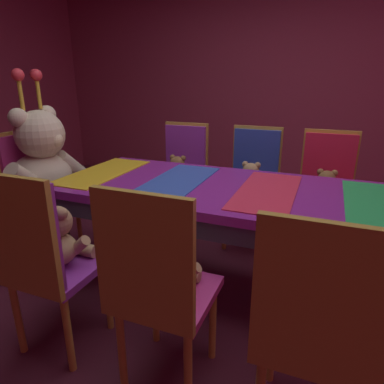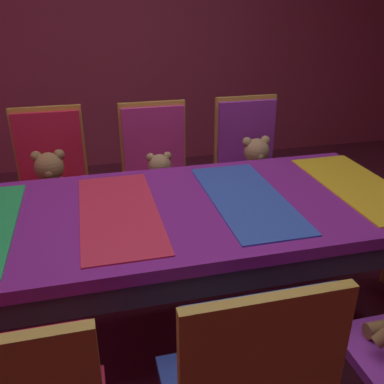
% 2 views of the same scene
% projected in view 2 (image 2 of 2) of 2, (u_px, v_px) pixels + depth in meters
% --- Properties ---
extents(ground_plane, '(7.90, 7.90, 0.00)m').
position_uv_depth(ground_plane, '(186.00, 336.00, 2.16)').
color(ground_plane, '#591E33').
extents(wall_left, '(0.12, 6.40, 2.80)m').
position_uv_depth(wall_left, '(119.00, 15.00, 3.86)').
color(wall_left, '#99334C').
rests_on(wall_left, ground_plane).
extents(banquet_table, '(0.90, 2.02, 0.75)m').
position_uv_depth(banquet_table, '(185.00, 223.00, 1.89)').
color(banquet_table, purple).
rests_on(banquet_table, ground_plane).
extents(chair_left_0, '(0.42, 0.41, 0.98)m').
position_uv_depth(chair_left_0, '(53.00, 174.00, 2.54)').
color(chair_left_0, red).
rests_on(chair_left_0, ground_plane).
extents(teddy_left_0, '(0.27, 0.35, 0.33)m').
position_uv_depth(teddy_left_0, '(51.00, 183.00, 2.41)').
color(teddy_left_0, '#9E7247').
rests_on(teddy_left_0, chair_left_0).
extents(chair_left_1, '(0.42, 0.41, 0.98)m').
position_uv_depth(chair_left_1, '(156.00, 167.00, 2.65)').
color(chair_left_1, '#CC338C').
rests_on(chair_left_1, ground_plane).
extents(teddy_left_1, '(0.22, 0.29, 0.27)m').
position_uv_depth(teddy_left_1, '(160.00, 179.00, 2.54)').
color(teddy_left_1, tan).
rests_on(teddy_left_1, chair_left_1).
extents(chair_left_2, '(0.42, 0.41, 0.98)m').
position_uv_depth(chair_left_2, '(248.00, 158.00, 2.80)').
color(chair_left_2, purple).
rests_on(chair_left_2, ground_plane).
extents(teddy_left_2, '(0.26, 0.34, 0.32)m').
position_uv_depth(teddy_left_2, '(256.00, 166.00, 2.67)').
color(teddy_left_2, tan).
rests_on(teddy_left_2, chair_left_2).
extents(teddy_right_1, '(0.22, 0.28, 0.27)m').
position_uv_depth(teddy_right_1, '(230.00, 361.00, 1.28)').
color(teddy_right_1, tan).
rests_on(teddy_right_1, chair_right_1).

